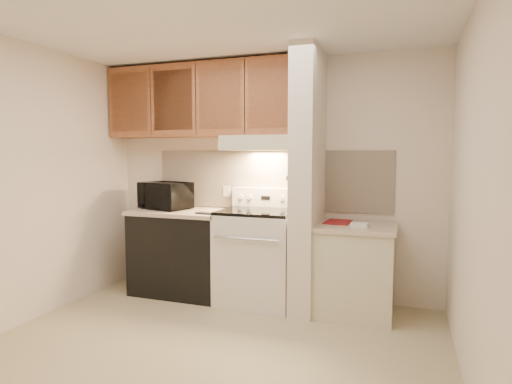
% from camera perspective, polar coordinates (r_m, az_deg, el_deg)
% --- Properties ---
extents(floor, '(3.60, 3.60, 0.00)m').
position_cam_1_polar(floor, '(3.55, -6.21, -20.19)').
color(floor, tan).
rests_on(floor, ground).
extents(ceiling, '(3.60, 3.60, 0.00)m').
position_cam_1_polar(ceiling, '(3.36, -6.65, 22.14)').
color(ceiling, white).
rests_on(ceiling, wall_back).
extents(wall_back, '(3.60, 2.50, 0.02)m').
position_cam_1_polar(wall_back, '(4.61, 1.67, 1.81)').
color(wall_back, beige).
rests_on(wall_back, floor).
extents(wall_left, '(0.02, 3.00, 2.50)m').
position_cam_1_polar(wall_left, '(4.32, -28.51, 0.97)').
color(wall_left, beige).
rests_on(wall_left, floor).
extents(wall_right, '(0.02, 3.00, 2.50)m').
position_cam_1_polar(wall_right, '(2.93, 27.17, -0.62)').
color(wall_right, beige).
rests_on(wall_right, floor).
extents(backsplash, '(2.60, 0.02, 0.63)m').
position_cam_1_polar(backsplash, '(4.60, 1.62, 1.62)').
color(backsplash, '#FDE8CB').
rests_on(backsplash, wall_back).
extents(range_body, '(0.76, 0.65, 0.92)m').
position_cam_1_polar(range_body, '(4.41, 0.27, -8.74)').
color(range_body, silver).
rests_on(range_body, floor).
extents(oven_window, '(0.50, 0.01, 0.30)m').
position_cam_1_polar(oven_window, '(4.11, -1.19, -9.20)').
color(oven_window, black).
rests_on(oven_window, range_body).
extents(oven_handle, '(0.65, 0.02, 0.02)m').
position_cam_1_polar(oven_handle, '(4.02, -1.38, -6.28)').
color(oven_handle, silver).
rests_on(oven_handle, range_body).
extents(cooktop, '(0.74, 0.64, 0.03)m').
position_cam_1_polar(cooktop, '(4.32, 0.27, -2.61)').
color(cooktop, black).
rests_on(cooktop, range_body).
extents(range_backguard, '(0.76, 0.08, 0.20)m').
position_cam_1_polar(range_backguard, '(4.57, 1.43, -0.73)').
color(range_backguard, silver).
rests_on(range_backguard, range_body).
extents(range_display, '(0.10, 0.01, 0.04)m').
position_cam_1_polar(range_display, '(4.53, 1.27, -0.78)').
color(range_display, black).
rests_on(range_display, range_backguard).
extents(range_knob_left_outer, '(0.05, 0.02, 0.05)m').
position_cam_1_polar(range_knob_left_outer, '(4.62, -2.04, -0.67)').
color(range_knob_left_outer, silver).
rests_on(range_knob_left_outer, range_backguard).
extents(range_knob_left_inner, '(0.05, 0.02, 0.05)m').
position_cam_1_polar(range_knob_left_inner, '(4.59, -0.88, -0.71)').
color(range_knob_left_inner, silver).
rests_on(range_knob_left_inner, range_backguard).
extents(range_knob_right_inner, '(0.05, 0.02, 0.05)m').
position_cam_1_polar(range_knob_right_inner, '(4.48, 3.45, -0.86)').
color(range_knob_right_inner, silver).
rests_on(range_knob_right_inner, range_backguard).
extents(range_knob_right_outer, '(0.05, 0.02, 0.05)m').
position_cam_1_polar(range_knob_right_outer, '(4.45, 4.69, -0.90)').
color(range_knob_right_outer, silver).
rests_on(range_knob_right_outer, range_backguard).
extents(dishwasher_front, '(1.00, 0.63, 0.87)m').
position_cam_1_polar(dishwasher_front, '(4.77, -9.83, -8.05)').
color(dishwasher_front, black).
rests_on(dishwasher_front, floor).
extents(left_countertop, '(1.04, 0.67, 0.04)m').
position_cam_1_polar(left_countertop, '(4.69, -9.92, -2.63)').
color(left_countertop, beige).
rests_on(left_countertop, dishwasher_front).
extents(spoon_rest, '(0.25, 0.11, 0.02)m').
position_cam_1_polar(spoon_rest, '(4.33, -6.58, -2.85)').
color(spoon_rest, black).
rests_on(spoon_rest, left_countertop).
extents(teal_jar, '(0.09, 0.09, 0.09)m').
position_cam_1_polar(teal_jar, '(5.05, -12.18, -1.36)').
color(teal_jar, '#327163').
rests_on(teal_jar, left_countertop).
extents(outlet, '(0.08, 0.01, 0.12)m').
position_cam_1_polar(outlet, '(4.77, -3.93, 0.10)').
color(outlet, beige).
rests_on(outlet, backsplash).
extents(microwave, '(0.60, 0.48, 0.29)m').
position_cam_1_polar(microwave, '(4.81, -12.02, -0.47)').
color(microwave, black).
rests_on(microwave, left_countertop).
extents(partition_pillar, '(0.22, 0.70, 2.50)m').
position_cam_1_polar(partition_pillar, '(4.15, 6.93, 1.41)').
color(partition_pillar, beige).
rests_on(partition_pillar, floor).
extents(pillar_trim, '(0.01, 0.70, 0.04)m').
position_cam_1_polar(pillar_trim, '(4.17, 5.38, 2.13)').
color(pillar_trim, '#9D5834').
rests_on(pillar_trim, partition_pillar).
extents(knife_strip, '(0.02, 0.42, 0.04)m').
position_cam_1_polar(knife_strip, '(4.12, 5.14, 2.38)').
color(knife_strip, black).
rests_on(knife_strip, partition_pillar).
extents(knife_blade_a, '(0.01, 0.03, 0.16)m').
position_cam_1_polar(knife_blade_a, '(3.97, 4.39, 0.84)').
color(knife_blade_a, silver).
rests_on(knife_blade_a, knife_strip).
extents(knife_handle_a, '(0.02, 0.02, 0.10)m').
position_cam_1_polar(knife_handle_a, '(3.96, 4.40, 3.00)').
color(knife_handle_a, black).
rests_on(knife_handle_a, knife_strip).
extents(knife_blade_b, '(0.01, 0.04, 0.18)m').
position_cam_1_polar(knife_blade_b, '(4.05, 4.66, 0.77)').
color(knife_blade_b, silver).
rests_on(knife_blade_b, knife_strip).
extents(knife_handle_b, '(0.02, 0.02, 0.10)m').
position_cam_1_polar(knife_handle_b, '(4.03, 4.66, 3.03)').
color(knife_handle_b, black).
rests_on(knife_handle_b, knife_strip).
extents(knife_blade_c, '(0.01, 0.04, 0.20)m').
position_cam_1_polar(knife_blade_c, '(4.12, 4.93, 0.71)').
color(knife_blade_c, silver).
rests_on(knife_blade_c, knife_strip).
extents(knife_handle_c, '(0.02, 0.02, 0.10)m').
position_cam_1_polar(knife_handle_c, '(4.12, 4.97, 3.07)').
color(knife_handle_c, black).
rests_on(knife_handle_c, knife_strip).
extents(knife_blade_d, '(0.01, 0.04, 0.16)m').
position_cam_1_polar(knife_blade_d, '(4.22, 5.27, 1.08)').
color(knife_blade_d, silver).
rests_on(knife_blade_d, knife_strip).
extents(knife_handle_d, '(0.02, 0.02, 0.10)m').
position_cam_1_polar(knife_handle_d, '(4.20, 5.27, 3.11)').
color(knife_handle_d, black).
rests_on(knife_handle_d, knife_strip).
extents(knife_blade_e, '(0.01, 0.04, 0.18)m').
position_cam_1_polar(knife_blade_e, '(4.28, 5.47, 1.00)').
color(knife_blade_e, silver).
rests_on(knife_blade_e, knife_strip).
extents(knife_handle_e, '(0.02, 0.02, 0.10)m').
position_cam_1_polar(knife_handle_e, '(4.29, 5.56, 3.15)').
color(knife_handle_e, black).
rests_on(knife_handle_e, knife_strip).
extents(oven_mitt, '(0.03, 0.11, 0.26)m').
position_cam_1_polar(oven_mitt, '(4.35, 5.70, 0.61)').
color(oven_mitt, gray).
rests_on(oven_mitt, partition_pillar).
extents(right_cab_base, '(0.70, 0.60, 0.81)m').
position_cam_1_polar(right_cab_base, '(4.21, 13.03, -10.30)').
color(right_cab_base, beige).
rests_on(right_cab_base, floor).
extents(right_countertop, '(0.74, 0.64, 0.04)m').
position_cam_1_polar(right_countertop, '(4.12, 13.15, -4.59)').
color(right_countertop, beige).
rests_on(right_countertop, right_cab_base).
extents(red_folder, '(0.26, 0.34, 0.01)m').
position_cam_1_polar(red_folder, '(4.24, 10.88, -3.94)').
color(red_folder, maroon).
rests_on(red_folder, right_countertop).
extents(white_box, '(0.15, 0.11, 0.04)m').
position_cam_1_polar(white_box, '(4.01, 13.62, -4.28)').
color(white_box, white).
rests_on(white_box, right_countertop).
extents(range_hood, '(0.78, 0.44, 0.15)m').
position_cam_1_polar(range_hood, '(4.40, 0.81, 6.54)').
color(range_hood, beige).
rests_on(range_hood, upper_cabinets).
extents(hood_lip, '(0.78, 0.04, 0.06)m').
position_cam_1_polar(hood_lip, '(4.20, -0.10, 6.00)').
color(hood_lip, beige).
rests_on(hood_lip, range_hood).
extents(upper_cabinets, '(2.18, 0.33, 0.77)m').
position_cam_1_polar(upper_cabinets, '(4.74, -7.12, 11.98)').
color(upper_cabinets, '#9D5834').
rests_on(upper_cabinets, wall_back).
extents(cab_door_a, '(0.46, 0.01, 0.63)m').
position_cam_1_polar(cab_door_a, '(5.02, -16.52, 11.42)').
color(cab_door_a, '#9D5834').
rests_on(cab_door_a, upper_cabinets).
extents(cab_gap_a, '(0.01, 0.01, 0.73)m').
position_cam_1_polar(cab_gap_a, '(4.87, -13.87, 11.68)').
color(cab_gap_a, black).
rests_on(cab_gap_a, upper_cabinets).
extents(cab_door_b, '(0.46, 0.01, 0.63)m').
position_cam_1_polar(cab_door_b, '(4.73, -11.03, 11.94)').
color(cab_door_b, '#9D5834').
rests_on(cab_door_b, upper_cabinets).
extents(cab_gap_b, '(0.01, 0.01, 0.73)m').
position_cam_1_polar(cab_gap_b, '(4.59, -8.04, 12.18)').
color(cab_gap_b, black).
rests_on(cab_gap_b, upper_cabinets).
extents(cab_door_c, '(0.46, 0.01, 0.63)m').
position_cam_1_polar(cab_door_c, '(4.48, -4.86, 12.40)').
color(cab_door_c, '#9D5834').
rests_on(cab_door_c, upper_cabinets).
extents(cab_gap_c, '(0.01, 0.01, 0.73)m').
position_cam_1_polar(cab_gap_c, '(4.38, -1.52, 12.59)').
color(cab_gap_c, black).
rests_on(cab_gap_c, upper_cabinets).
extents(cab_door_d, '(0.46, 0.01, 0.63)m').
position_cam_1_polar(cab_door_d, '(4.29, 1.98, 12.74)').
color(cab_door_d, '#9D5834').
rests_on(cab_door_d, upper_cabinets).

